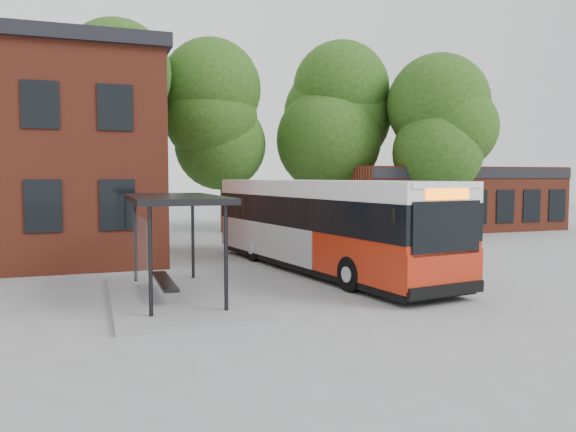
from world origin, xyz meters
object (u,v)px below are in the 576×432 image
object	(u,v)px
bicycle_0	(354,232)
bicycle_6	(429,229)
bicycle_7	(426,229)
bicycle_2	(382,233)
bicycle_3	(385,231)
bicycle_4	(423,232)
bicycle_1	(370,232)
city_bus	(321,226)
bus_shelter	(175,247)
bicycle_5	(402,229)

from	to	relation	value
bicycle_0	bicycle_6	xyz separation A→B (m)	(5.11, 0.69, -0.06)
bicycle_7	bicycle_0	bearing A→B (deg)	106.65
bicycle_0	bicycle_2	size ratio (longest dim) A/B	1.02
bicycle_2	bicycle_3	xyz separation A→B (m)	(0.58, 0.69, 0.06)
bicycle_6	bicycle_4	bearing A→B (deg)	122.29
bicycle_0	bicycle_4	xyz separation A→B (m)	(3.75, -0.81, -0.04)
bicycle_4	bicycle_3	bearing A→B (deg)	102.73
bicycle_3	bicycle_0	bearing A→B (deg)	96.72
bicycle_3	bicycle_1	bearing A→B (deg)	93.04
city_bus	bus_shelter	bearing A→B (deg)	-160.70
bus_shelter	bicycle_3	distance (m)	16.75
bicycle_0	bicycle_5	xyz separation A→B (m)	(3.06, 0.17, 0.03)
city_bus	bicycle_6	world-z (taller)	city_bus
bicycle_0	bicycle_6	bearing A→B (deg)	-81.28
city_bus	bicycle_7	distance (m)	12.56
bicycle_0	bicycle_2	world-z (taller)	bicycle_0
bus_shelter	bicycle_1	size ratio (longest dim) A/B	4.76
bus_shelter	bicycle_3	world-z (taller)	bus_shelter
bicycle_2	bicycle_6	world-z (taller)	bicycle_2
bicycle_2	bicycle_4	distance (m)	2.66
bicycle_0	bicycle_4	world-z (taller)	bicycle_0
city_bus	bicycle_7	size ratio (longest dim) A/B	7.22
bicycle_2	bicycle_6	bearing A→B (deg)	-56.06
bicycle_1	bicycle_7	size ratio (longest dim) A/B	0.83
bicycle_2	bicycle_6	size ratio (longest dim) A/B	1.12
bicycle_6	bicycle_7	size ratio (longest dim) A/B	0.86
bicycle_1	bicycle_7	bearing A→B (deg)	-107.52
bicycle_3	bicycle_5	bearing A→B (deg)	-48.21
bicycle_0	bicycle_7	bearing A→B (deg)	-93.61
bicycle_3	bicycle_7	xyz separation A→B (m)	(2.59, 0.04, 0.03)
bicycle_4	bicycle_5	size ratio (longest dim) A/B	0.97
bicycle_3	bicycle_7	distance (m)	2.59
bicycle_0	bicycle_3	distance (m)	1.73
bicycle_5	bicycle_7	distance (m)	1.32
bus_shelter	bicycle_3	xyz separation A→B (m)	(12.70, 10.88, -0.95)
bicycle_4	bicycle_6	distance (m)	2.02
bicycle_5	bicycle_7	bearing A→B (deg)	-103.36
bus_shelter	bicycle_0	bearing A→B (deg)	45.66
bicycle_3	bicycle_2	bearing A→B (deg)	159.65
bicycle_0	bicycle_2	bearing A→B (deg)	-133.14
bicycle_4	bicycle_2	bearing A→B (deg)	119.92
city_bus	bicycle_1	xyz separation A→B (m)	(6.29, 8.14, -1.19)
bus_shelter	bicycle_5	world-z (taller)	bus_shelter
city_bus	bicycle_4	xyz separation A→B (m)	(9.14, 7.49, -1.21)
bicycle_0	city_bus	bearing A→B (deg)	147.99
bus_shelter	bicycle_2	world-z (taller)	bus_shelter
bicycle_1	bicycle_4	distance (m)	2.93
bus_shelter	bicycle_2	distance (m)	15.87
bicycle_0	bicycle_5	world-z (taller)	bicycle_5
bicycle_1	bicycle_4	size ratio (longest dim) A/B	0.93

